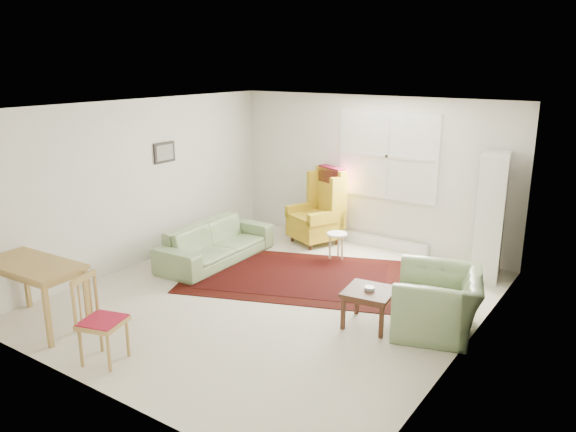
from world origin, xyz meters
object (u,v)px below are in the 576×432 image
Objects in this scene: stool at (337,246)px; desk at (36,295)px; cabinet at (491,217)px; armchair at (438,296)px; wingback_chair at (315,206)px; desk_chair at (102,320)px; coffee_table at (369,307)px; sofa at (216,236)px.

desk is at bearing -113.79° from stool.
cabinet is 6.07m from desk.
desk is (-3.93, -2.55, -0.03)m from armchair.
stool is (0.72, -0.49, -0.44)m from wingback_chair.
armchair is 2.10m from cabinet.
cabinet is at bearing -45.51° from desk_chair.
desk reaches higher than stool.
wingback_chair is at bearing 133.30° from coffee_table.
wingback_chair is 2.89m from cabinet.
armchair is 4.69m from desk.
stool is 0.24× the size of cabinet.
armchair is (3.68, -0.34, 0.01)m from sofa.
desk is at bearing -80.20° from wingback_chair.
coffee_table is 0.44× the size of desk.
wingback_chair is (0.80, 1.62, 0.24)m from sofa.
coffee_table is at bearing -51.30° from stool.
coffee_table is 0.31× the size of cabinet.
armchair is 2.54× the size of stool.
cabinet reaches higher than desk.
desk_chair is at bearing -129.59° from coffee_table.
armchair reaches higher than stool.
desk_chair is at bearing -63.62° from wingback_chair.
desk reaches higher than coffee_table.
cabinet is 1.44× the size of desk.
desk_chair reaches higher than sofa.
coffee_table is 1.29× the size of stool.
stool is 2.34m from cabinet.
stool is 4.40m from desk.
desk_chair reaches higher than armchair.
stool is (-1.46, 1.82, -0.01)m from coffee_table.
armchair is at bearing -100.90° from cabinet.
sofa reaches higher than desk.
coffee_table is 3.91m from desk.
sofa is 4.74× the size of stool.
desk is at bearing -145.65° from coffee_table.
armchair is at bearing 25.66° from coffee_table.
coffee_table is at bearing -56.00° from desk_chair.
desk is 1.33× the size of desk_chair.
sofa is 4.08m from cabinet.
desk is at bearing 172.98° from sofa.
sofa is 1.13× the size of cabinet.
wingback_chair is 4.61m from desk_chair.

